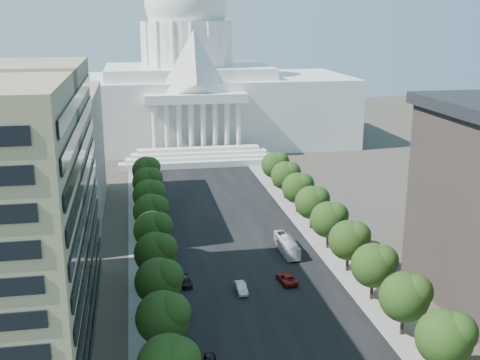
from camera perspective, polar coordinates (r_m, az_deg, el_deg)
road_asphalt at (r=140.17m, az=-1.08°, el=-4.21°), size 30.00×260.00×0.01m
sidewalk_left at (r=138.65m, az=-8.88°, el=-4.63°), size 8.00×260.00×0.02m
sidewalk_right at (r=144.21m, az=6.41°, el=-3.74°), size 8.00×260.00×0.02m
capitol at (r=227.91m, az=-4.93°, el=8.50°), size 120.00×56.00×73.00m
office_block_left_far at (r=146.61m, az=-20.63°, el=1.77°), size 38.00×52.00×30.00m
tree_l_c at (r=86.37m, az=-7.13°, el=-12.70°), size 7.79×7.60×9.97m
tree_l_d at (r=97.14m, az=-7.54°, el=-9.40°), size 7.79×7.60×9.97m
tree_l_e at (r=108.16m, az=-7.86°, el=-6.77°), size 7.79×7.60×9.97m
tree_l_f at (r=119.37m, az=-8.12°, el=-4.62°), size 7.79×7.60×9.97m
tree_l_g at (r=130.72m, az=-8.33°, el=-2.85°), size 7.79×7.60×9.97m
tree_l_h at (r=142.18m, az=-8.51°, el=-1.36°), size 7.79×7.60×9.97m
tree_l_i at (r=153.72m, az=-8.66°, el=-0.10°), size 7.79×7.60×9.97m
tree_l_j at (r=165.33m, az=-8.79°, el=0.99°), size 7.79×7.60×9.97m
tree_r_b at (r=85.37m, az=19.08°, el=-13.84°), size 7.79×7.60×9.97m
tree_r_c at (r=94.74m, az=15.55°, el=-10.53°), size 7.79×7.60×9.97m
tree_r_d at (r=104.64m, az=12.74°, el=-7.79°), size 7.79×7.60×9.97m
tree_r_e at (r=114.95m, az=10.45°, el=-5.53°), size 7.79×7.60×9.97m
tree_r_f at (r=125.55m, az=8.55°, el=-3.63°), size 7.79×7.60×9.97m
tree_r_g at (r=136.39m, az=6.96°, el=-2.03°), size 7.79×7.60×9.97m
tree_r_h at (r=147.41m, az=5.61°, el=-0.66°), size 7.79×7.60×9.97m
tree_r_i at (r=158.57m, az=4.44°, el=0.51°), size 7.79×7.60×9.97m
tree_r_j at (r=169.85m, az=3.43°, el=1.53°), size 7.79×7.60×9.97m
streetlight_b at (r=95.02m, az=16.61°, el=-10.95°), size 2.61×0.44×9.00m
streetlight_c at (r=115.88m, az=11.13°, el=-5.72°), size 2.61×0.44×9.00m
streetlight_d at (r=138.12m, az=7.43°, el=-2.10°), size 2.61×0.44×9.00m
streetlight_e at (r=161.17m, az=4.78°, el=0.51°), size 2.61×0.44×9.00m
streetlight_f at (r=184.73m, az=2.80°, el=2.46°), size 2.61×0.44×9.00m
car_silver at (r=106.83m, az=0.10°, el=-10.21°), size 1.85×5.01×1.64m
car_red at (r=110.85m, az=4.44°, el=-9.27°), size 3.26×6.07×1.62m
car_dark_b at (r=109.85m, az=-5.15°, el=-9.61°), size 2.24×4.72×1.33m
city_bus at (r=123.75m, az=4.46°, el=-6.17°), size 2.86×11.62×3.23m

